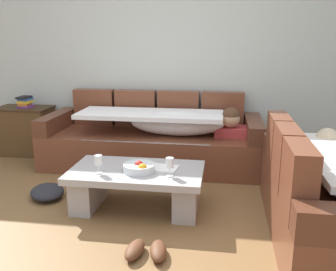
# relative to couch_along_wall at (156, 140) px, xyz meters

# --- Properties ---
(ground_plane) EXTENTS (14.00, 14.00, 0.00)m
(ground_plane) POSITION_rel_couch_along_wall_xyz_m (-0.02, -1.63, -0.33)
(ground_plane) COLOR brown
(back_wall) EXTENTS (9.00, 0.10, 2.70)m
(back_wall) POSITION_rel_couch_along_wall_xyz_m (-0.02, 0.52, 1.02)
(back_wall) COLOR #B5BFBA
(back_wall) RESTS_ON ground_plane
(couch_along_wall) EXTENTS (2.60, 0.92, 0.88)m
(couch_along_wall) POSITION_rel_couch_along_wall_xyz_m (0.00, 0.00, 0.00)
(couch_along_wall) COLOR brown
(couch_along_wall) RESTS_ON ground_plane
(couch_near_window) EXTENTS (0.92, 1.79, 0.88)m
(couch_near_window) POSITION_rel_couch_along_wall_xyz_m (1.65, -1.49, 0.01)
(couch_near_window) COLOR brown
(couch_near_window) RESTS_ON ground_plane
(coffee_table) EXTENTS (1.20, 0.68, 0.38)m
(coffee_table) POSITION_rel_couch_along_wall_xyz_m (0.04, -1.21, -0.09)
(coffee_table) COLOR #A09C9D
(coffee_table) RESTS_ON ground_plane
(fruit_bowl) EXTENTS (0.28, 0.28, 0.10)m
(fruit_bowl) POSITION_rel_couch_along_wall_xyz_m (0.08, -1.27, 0.09)
(fruit_bowl) COLOR silver
(fruit_bowl) RESTS_ON coffee_table
(wine_glass_near_left) EXTENTS (0.07, 0.07, 0.17)m
(wine_glass_near_left) POSITION_rel_couch_along_wall_xyz_m (-0.26, -1.36, 0.17)
(wine_glass_near_left) COLOR silver
(wine_glass_near_left) RESTS_ON coffee_table
(wine_glass_near_right) EXTENTS (0.07, 0.07, 0.17)m
(wine_glass_near_right) POSITION_rel_couch_along_wall_xyz_m (0.37, -1.34, 0.17)
(wine_glass_near_right) COLOR silver
(wine_glass_near_right) RESTS_ON coffee_table
(open_magazine) EXTENTS (0.31, 0.25, 0.01)m
(open_magazine) POSITION_rel_couch_along_wall_xyz_m (0.27, -1.15, 0.06)
(open_magazine) COLOR white
(open_magazine) RESTS_ON coffee_table
(side_cabinet) EXTENTS (0.72, 0.44, 0.64)m
(side_cabinet) POSITION_rel_couch_along_wall_xyz_m (-1.83, 0.22, -0.01)
(side_cabinet) COLOR #4E331B
(side_cabinet) RESTS_ON ground_plane
(book_stack_on_cabinet) EXTENTS (0.18, 0.21, 0.15)m
(book_stack_on_cabinet) POSITION_rel_couch_along_wall_xyz_m (-1.79, 0.22, 0.39)
(book_stack_on_cabinet) COLOR #72337F
(book_stack_on_cabinet) RESTS_ON side_cabinet
(pair_of_shoes) EXTENTS (0.33, 0.30, 0.09)m
(pair_of_shoes) POSITION_rel_couch_along_wall_xyz_m (0.29, -1.97, -0.28)
(pair_of_shoes) COLOR #59331E
(pair_of_shoes) RESTS_ON ground_plane
(crumpled_garment) EXTENTS (0.48, 0.51, 0.12)m
(crumpled_garment) POSITION_rel_couch_along_wall_xyz_m (-0.89, -1.12, -0.27)
(crumpled_garment) COLOR #232328
(crumpled_garment) RESTS_ON ground_plane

